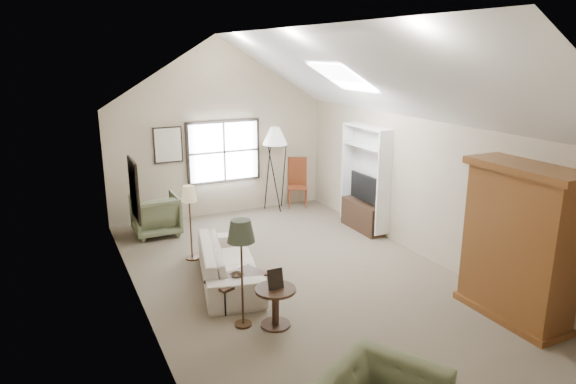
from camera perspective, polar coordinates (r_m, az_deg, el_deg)
name	(u,v)px	position (r m, az deg, el deg)	size (l,w,h in m)	color
room_shell	(300,82)	(7.82, 1.30, 12.15)	(5.01, 8.01, 4.00)	#6F634F
window	(224,152)	(11.72, -7.13, 4.47)	(1.72, 0.08, 1.42)	black
skylight	(343,76)	(9.24, 6.08, 12.65)	(0.80, 1.20, 0.52)	white
wall_art	(153,165)	(9.26, -14.80, 2.90)	(1.97, 3.71, 0.88)	black
armoire	(519,244)	(7.74, 24.33, -5.26)	(0.60, 1.50, 2.20)	brown
tv_alcove	(365,177)	(10.68, 8.57, 1.70)	(0.32, 1.30, 2.10)	white
media_console	(363,216)	(10.90, 8.30, -2.66)	(0.34, 1.18, 0.60)	#382316
tv_panel	(364,188)	(10.73, 8.43, 0.49)	(0.05, 0.90, 0.55)	black
sofa	(229,263)	(8.46, -6.53, -7.84)	(2.24, 0.87, 0.65)	beige
armchair_far	(156,215)	(10.82, -14.48, -2.48)	(0.89, 0.92, 0.84)	#5C6647
coffee_table	(237,290)	(7.79, -5.68, -10.82)	(0.85, 0.47, 0.44)	#311C14
bowl	(237,275)	(7.69, -5.73, -9.20)	(0.20, 0.20, 0.05)	#312214
side_table	(276,307)	(7.17, -1.40, -12.66)	(0.56, 0.56, 0.56)	#312314
side_chair	(298,183)	(12.33, 1.08, 1.03)	(0.46, 0.46, 1.18)	maroon
tripod_lamp	(275,168)	(11.98, -1.43, 2.64)	(0.58, 0.58, 2.00)	silver
dark_lamp	(242,273)	(6.98, -5.14, -8.97)	(0.37, 0.37, 1.56)	#282D1F
tan_lamp	(190,222)	(9.32, -10.79, -3.32)	(0.28, 0.28, 1.40)	tan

